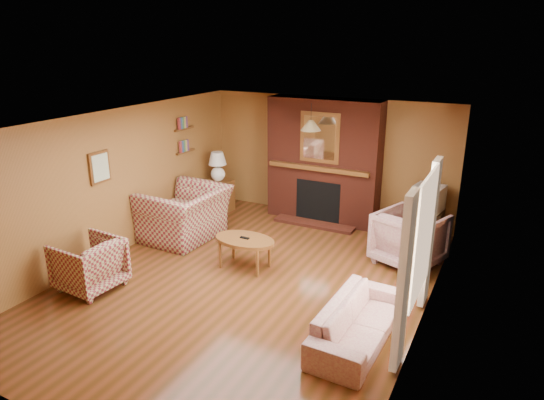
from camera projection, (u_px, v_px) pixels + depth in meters
The scene contains 20 objects.
floor at pixel (248, 282), 7.24m from camera, with size 6.50×6.50×0.00m, color #47290F.
ceiling at pixel (245, 122), 6.48m from camera, with size 6.50×6.50×0.00m, color silver.
wall_back at pixel (328, 158), 9.60m from camera, with size 6.50×6.50×0.00m, color #955B2E.
wall_front at pixel (56, 320), 4.12m from camera, with size 6.50×6.50×0.00m, color #955B2E.
wall_left at pixel (114, 184), 7.94m from camera, with size 6.50×6.50×0.00m, color #955B2E.
wall_right at pixel (428, 238), 5.78m from camera, with size 6.50×6.50×0.00m, color #955B2E.
fireplace at pixel (323, 162), 9.38m from camera, with size 2.20×0.82×2.40m.
window_right at pixel (420, 250), 5.66m from camera, with size 0.10×1.85×2.00m.
bookshelf at pixel (186, 136), 9.37m from camera, with size 0.09×0.55×0.71m.
botanical_print at pixel (100, 167), 7.56m from camera, with size 0.05×0.40×0.50m.
pendant_light at pixel (311, 125), 8.54m from camera, with size 0.36×0.36×0.48m.
plaid_loveseat at pixel (185, 214), 8.71m from camera, with size 1.42×1.24×0.92m, color maroon.
plaid_armchair at pixel (89, 264), 6.97m from camera, with size 0.81×0.83×0.76m, color maroon.
floral_sofa at pixel (358, 321), 5.79m from camera, with size 1.74×0.68×0.51m, color #B3A48B.
floral_armchair at pixel (410, 238), 7.71m from camera, with size 0.93×0.96×0.88m, color #B3A48B.
coffee_table at pixel (245, 242), 7.58m from camera, with size 1.00×0.62×0.52m.
side_table at pixel (219, 196), 10.11m from camera, with size 0.49×0.49×0.66m, color brown.
table_lamp at pixel (218, 165), 9.90m from camera, with size 0.37×0.37×0.61m.
tv_stand at pixel (426, 225), 8.63m from camera, with size 0.54×0.49×0.59m, color black.
crt_tv at pixel (428, 198), 8.46m from camera, with size 0.55×0.55×0.45m.
Camera 1 is at (3.27, -5.59, 3.49)m, focal length 32.00 mm.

